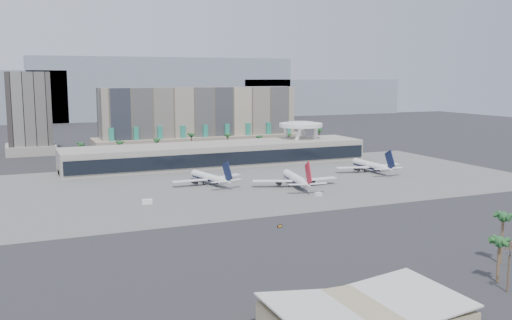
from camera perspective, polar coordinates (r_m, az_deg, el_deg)
name	(u,v)px	position (r m, az deg, el deg)	size (l,w,h in m)	color
ground	(313,205)	(221.26, 5.74, -4.53)	(900.00, 900.00, 0.00)	#232326
apron_pad	(257,181)	(269.67, 0.09, -2.13)	(260.00, 130.00, 0.06)	#5B5B59
mountain_ridge	(137,93)	(672.05, -11.86, 6.58)	(680.00, 60.00, 70.00)	gray
hotel	(200,125)	(382.05, -5.62, 3.49)	(140.00, 30.00, 42.00)	tan
office_tower	(29,118)	(389.58, -21.74, 3.93)	(30.00, 30.00, 52.00)	black
terminal	(218,153)	(319.13, -3.80, 0.68)	(170.00, 32.50, 14.50)	#AFA79A
saucer_structure	(301,128)	(345.27, 4.49, 3.25)	(26.00, 26.00, 21.89)	white
palm_row	(210,139)	(353.91, -4.63, 2.08)	(157.80, 2.80, 13.10)	brown
hangar_left	(365,320)	(114.86, 10.84, -15.48)	(36.65, 22.60, 7.55)	tan
utility_pole	(509,263)	(144.51, 24.01, -9.35)	(3.20, 0.85, 12.00)	#4C3826
airliner_left	(209,177)	(262.31, -4.70, -1.76)	(35.00, 36.38, 12.72)	white
airliner_centre	(296,179)	(256.65, 4.03, -1.89)	(39.14, 40.62, 14.11)	white
airliner_right	(371,165)	(301.39, 11.39, -0.53)	(38.06, 39.15, 13.52)	white
service_vehicle_a	(147,202)	(225.86, -10.84, -4.12)	(3.94, 1.93, 1.93)	white
service_vehicle_b	(318,194)	(237.99, 6.25, -3.43)	(3.03, 1.73, 1.56)	silver
taxiway_sign	(280,226)	(188.83, 2.39, -6.62)	(2.00, 0.79, 0.91)	black
near_palm_a	(499,247)	(149.91, 23.16, -8.04)	(6.00, 6.00, 11.53)	brown
near_palm_b	(503,222)	(164.00, 23.47, -5.73)	(6.00, 6.00, 14.21)	brown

